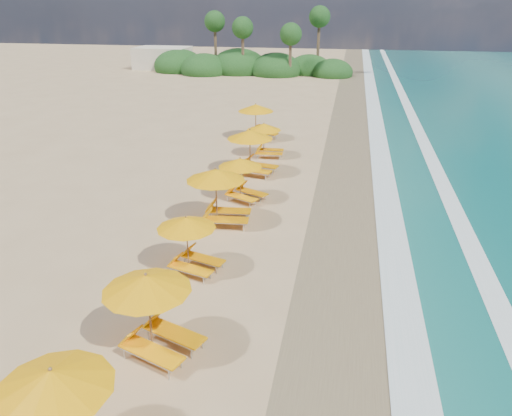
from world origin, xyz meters
TOP-DOWN VIEW (x-y plane):
  - ground at (0.00, 0.00)m, footprint 160.00×160.00m
  - wet_sand at (4.00, 0.00)m, footprint 4.00×160.00m
  - surf_foam at (6.70, 0.00)m, footprint 4.00×160.00m
  - station_1 at (-1.74, -11.35)m, footprint 3.17×3.14m
  - station_2 at (-1.32, -7.62)m, footprint 3.12×3.06m
  - station_3 at (-1.70, -3.25)m, footprint 2.65×2.58m
  - station_4 at (-1.67, 0.84)m, footprint 2.89×2.72m
  - station_5 at (-1.31, 3.62)m, footprint 2.80×2.79m
  - station_6 at (-1.57, 7.45)m, footprint 3.11×3.00m
  - station_7 at (-1.39, 10.77)m, footprint 2.36×2.20m
  - station_8 at (-2.62, 14.58)m, footprint 3.17×3.11m
  - treeline at (-9.94, 45.51)m, footprint 25.80×8.80m
  - beach_building at (-22.00, 48.00)m, footprint 7.00×5.00m

SIDE VIEW (x-z plane):
  - ground at x=0.00m, z-range 0.00..0.00m
  - wet_sand at x=4.00m, z-range 0.00..0.01m
  - surf_foam at x=6.70m, z-range 0.02..0.03m
  - treeline at x=-9.94m, z-range -3.87..5.86m
  - station_3 at x=-1.70m, z-range 0.13..2.24m
  - station_7 at x=-1.39m, z-range 0.13..2.24m
  - station_5 at x=-1.31m, z-range 0.13..2.25m
  - station_2 at x=-1.32m, z-range 0.15..2.57m
  - station_1 at x=-1.74m, z-range 0.15..2.59m
  - station_8 at x=-2.62m, z-range 0.15..2.62m
  - beach_building at x=-22.00m, z-range 0.00..2.80m
  - station_6 at x=-1.57m, z-range 0.15..2.69m
  - station_4 at x=-1.67m, z-range 0.15..2.69m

